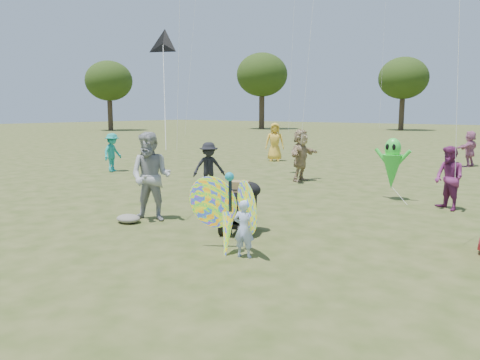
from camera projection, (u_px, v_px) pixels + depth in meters
name	position (u px, v px, depth m)	size (l,w,h in m)	color
ground	(198.00, 252.00, 8.30)	(160.00, 160.00, 0.00)	#51592B
child_girl	(244.00, 229.00, 7.94)	(0.36, 0.24, 1.00)	#ADC0F5
adult_man	(151.00, 177.00, 10.53)	(0.98, 0.76, 2.02)	#9C9EA2
grey_bag	(128.00, 219.00, 10.46)	(0.58, 0.47, 0.18)	gray
crowd_b	(209.00, 167.00, 14.29)	(0.99, 0.57, 1.53)	black
crowd_d	(301.00, 155.00, 16.44)	(1.71, 0.54, 1.84)	tan
crowd_e	(449.00, 178.00, 11.68)	(0.79, 0.61, 1.62)	#742660
crowd_g	(275.00, 142.00, 22.93)	(0.92, 0.60, 1.88)	gold
crowd_i	(112.00, 152.00, 19.06)	(1.01, 0.58, 1.56)	teal
crowd_j	(470.00, 149.00, 20.68)	(1.48, 0.47, 1.59)	#B76893
jogging_stroller	(243.00, 204.00, 9.48)	(0.75, 1.14, 1.09)	black
butterfly_kite	(229.00, 214.00, 8.17)	(1.74, 0.75, 1.64)	#FF2858
delta_kite_rig	(163.00, 45.00, 11.79)	(1.88, 1.66, 2.94)	black
alien_kite	(392.00, 166.00, 12.97)	(1.12, 0.69, 1.74)	#33DC3D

